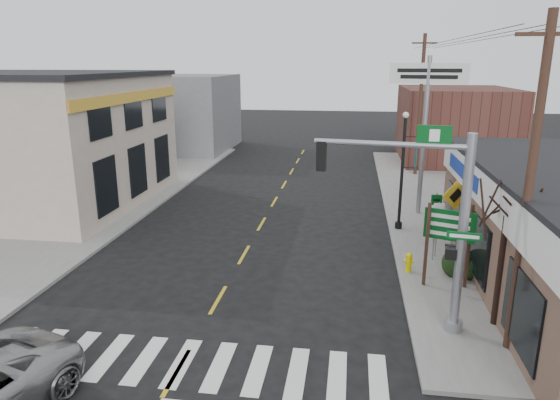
# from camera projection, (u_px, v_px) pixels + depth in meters

# --- Properties ---
(ground) EXTENTS (140.00, 140.00, 0.00)m
(ground) POSITION_uv_depth(u_px,v_px,m) (177.00, 372.00, 12.52)
(ground) COLOR black
(ground) RESTS_ON ground
(sidewalk_right) EXTENTS (6.00, 38.00, 0.13)m
(sidewalk_right) POSITION_uv_depth(u_px,v_px,m) (452.00, 225.00, 23.66)
(sidewalk_right) COLOR slate
(sidewalk_right) RESTS_ON ground
(sidewalk_left) EXTENTS (6.00, 38.00, 0.13)m
(sidewalk_left) POSITION_uv_depth(u_px,v_px,m) (96.00, 209.00, 26.13)
(sidewalk_left) COLOR slate
(sidewalk_left) RESTS_ON ground
(center_line) EXTENTS (0.12, 56.00, 0.01)m
(center_line) POSITION_uv_depth(u_px,v_px,m) (244.00, 254.00, 20.14)
(center_line) COLOR gold
(center_line) RESTS_ON ground
(crosswalk) EXTENTS (11.00, 2.20, 0.01)m
(crosswalk) POSITION_uv_depth(u_px,v_px,m) (182.00, 363.00, 12.90)
(crosswalk) COLOR silver
(crosswalk) RESTS_ON ground
(left_building) EXTENTS (12.00, 12.00, 6.80)m
(left_building) POSITION_uv_depth(u_px,v_px,m) (29.00, 141.00, 26.74)
(left_building) COLOR #B3A595
(left_building) RESTS_ON ground
(bldg_distant_right) EXTENTS (8.00, 10.00, 5.60)m
(bldg_distant_right) POSITION_uv_depth(u_px,v_px,m) (454.00, 125.00, 38.73)
(bldg_distant_right) COLOR #502C24
(bldg_distant_right) RESTS_ON ground
(bldg_distant_left) EXTENTS (9.00, 10.00, 6.40)m
(bldg_distant_left) POSITION_uv_depth(u_px,v_px,m) (178.00, 113.00, 43.69)
(bldg_distant_left) COLOR slate
(bldg_distant_left) RESTS_ON ground
(traffic_signal_pole) EXTENTS (4.58, 0.37, 5.80)m
(traffic_signal_pole) POSITION_uv_depth(u_px,v_px,m) (438.00, 213.00, 13.43)
(traffic_signal_pole) COLOR gray
(traffic_signal_pole) RESTS_ON sidewalk_right
(guide_sign) EXTENTS (1.67, 0.14, 2.92)m
(guide_sign) POSITION_uv_depth(u_px,v_px,m) (449.00, 234.00, 16.52)
(guide_sign) COLOR #40281D
(guide_sign) RESTS_ON sidewalk_right
(fire_hydrant) EXTENTS (0.23, 0.23, 0.73)m
(fire_hydrant) POSITION_uv_depth(u_px,v_px,m) (409.00, 261.00, 18.09)
(fire_hydrant) COLOR #E3C900
(fire_hydrant) RESTS_ON sidewalk_right
(ped_crossing_sign) EXTENTS (1.17, 0.08, 3.00)m
(ped_crossing_sign) POSITION_uv_depth(u_px,v_px,m) (455.00, 205.00, 19.34)
(ped_crossing_sign) COLOR gray
(ped_crossing_sign) RESTS_ON sidewalk_right
(lamp_post) EXTENTS (0.69, 0.54, 5.30)m
(lamp_post) POSITION_uv_depth(u_px,v_px,m) (404.00, 163.00, 22.10)
(lamp_post) COLOR black
(lamp_post) RESTS_ON sidewalk_right
(dance_center_sign) EXTENTS (3.61, 0.23, 7.68)m
(dance_center_sign) POSITION_uv_depth(u_px,v_px,m) (427.00, 99.00, 23.76)
(dance_center_sign) COLOR gray
(dance_center_sign) RESTS_ON sidewalk_right
(bare_tree) EXTENTS (2.47, 2.47, 4.95)m
(bare_tree) POSITION_uv_depth(u_px,v_px,m) (510.00, 195.00, 13.57)
(bare_tree) COLOR black
(bare_tree) RESTS_ON sidewalk_right
(shrub_front) EXTENTS (1.21, 1.21, 0.90)m
(shrub_front) POSITION_uv_depth(u_px,v_px,m) (522.00, 301.00, 15.01)
(shrub_front) COLOR #1B3315
(shrub_front) RESTS_ON sidewalk_right
(shrub_back) EXTENTS (1.14, 1.14, 0.86)m
(shrub_back) POSITION_uv_depth(u_px,v_px,m) (458.00, 264.00, 17.82)
(shrub_back) COLOR #153118
(shrub_back) RESTS_ON sidewalk_right
(utility_pole_near) EXTENTS (1.49, 0.22, 8.56)m
(utility_pole_near) POSITION_uv_depth(u_px,v_px,m) (529.00, 189.00, 12.24)
(utility_pole_near) COLOR #43311D
(utility_pole_near) RESTS_ON sidewalk_right
(utility_pole_far) EXTENTS (1.59, 0.24, 9.14)m
(utility_pole_far) POSITION_uv_depth(u_px,v_px,m) (420.00, 104.00, 32.82)
(utility_pole_far) COLOR #483A23
(utility_pole_far) RESTS_ON sidewalk_right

